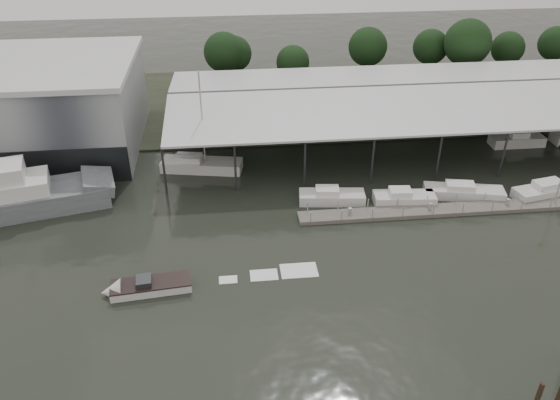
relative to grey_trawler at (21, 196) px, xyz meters
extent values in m
plane|color=black|center=(25.83, -14.78, -1.58)|extent=(200.00, 200.00, 0.00)
cube|color=#313628|center=(25.83, 27.22, -1.48)|extent=(140.00, 30.00, 0.30)
cube|color=#8F9498|center=(-2.17, 15.22, 3.42)|extent=(24.00, 20.00, 10.00)
cube|color=black|center=(-2.17, 5.17, 0.42)|extent=(24.00, 0.30, 4.00)
cube|color=silver|center=(-2.17, 15.22, 8.62)|extent=(24.50, 20.50, 0.60)
cube|color=#2A2C2E|center=(42.83, 13.22, 5.18)|extent=(58.00, 0.40, 0.30)
cylinder|color=#2A2C2E|center=(13.83, 1.72, 1.17)|extent=(0.24, 0.24, 5.50)
cylinder|color=#2A2C2E|center=(13.83, 24.72, 1.17)|extent=(0.24, 0.24, 5.50)
cube|color=slate|center=(40.83, -4.78, -1.38)|extent=(28.00, 2.00, 0.40)
cylinder|color=#9A9C9F|center=(27.83, -5.68, -0.78)|extent=(0.10, 0.10, 1.20)
cylinder|color=#9A9C9F|center=(53.83, -3.88, -0.78)|extent=(0.10, 0.10, 1.20)
cube|color=#9A9C9F|center=(39.83, -4.78, -0.88)|extent=(0.30, 0.30, 0.70)
cylinder|color=#9A9C9F|center=(52.83, -4.78, 0.92)|extent=(0.16, 0.16, 5.00)
cube|color=slate|center=(-0.11, -0.03, -0.68)|extent=(17.45, 8.84, 2.40)
cube|color=slate|center=(7.04, 1.72, 0.32)|extent=(4.25, 5.43, 1.80)
cube|color=silver|center=(-1.09, -0.27, 1.11)|extent=(8.63, 5.91, 1.80)
cube|color=silver|center=(-1.09, -0.27, 2.81)|extent=(4.75, 4.41, 1.61)
cube|color=silver|center=(17.42, 6.73, -1.08)|extent=(9.30, 4.27, 1.40)
cube|color=silver|center=(16.02, 7.00, -0.18)|extent=(3.16, 2.31, 0.80)
cylinder|color=#9A9C9F|center=(17.86, 6.64, 4.60)|extent=(0.16, 0.16, 10.65)
cylinder|color=#9A9C9F|center=(16.28, 6.95, 0.32)|extent=(3.46, 0.79, 0.12)
cube|color=silver|center=(13.69, -13.70, -1.23)|extent=(6.49, 2.61, 0.90)
cone|color=silver|center=(10.61, -14.00, -1.23)|extent=(1.79, 2.15, 2.00)
cube|color=black|center=(13.69, -13.70, -0.83)|extent=(6.50, 2.67, 0.12)
cube|color=#2A2C2E|center=(13.19, -13.75, -0.58)|extent=(1.33, 1.51, 0.50)
cube|color=white|center=(19.82, -13.09, -1.56)|extent=(2.30, 1.50, 0.04)
cube|color=white|center=(22.81, -12.80, -1.56)|extent=(3.10, 2.00, 0.04)
cube|color=white|center=(25.80, -12.50, -1.56)|extent=(3.90, 2.50, 0.04)
cube|color=silver|center=(30.66, -1.70, -1.08)|extent=(6.81, 2.93, 1.10)
cube|color=silver|center=(30.16, -1.70, -0.28)|extent=(2.48, 1.85, 0.70)
cube|color=silver|center=(37.89, -2.75, -1.08)|extent=(6.30, 2.68, 1.10)
cube|color=silver|center=(37.39, -2.75, -0.28)|extent=(2.27, 1.77, 0.70)
cube|color=silver|center=(44.37, -2.20, -1.08)|extent=(8.31, 3.88, 1.10)
cube|color=silver|center=(43.87, -2.20, -0.28)|extent=(3.09, 2.17, 0.70)
cube|color=silver|center=(53.54, -2.79, -1.08)|extent=(8.59, 3.81, 1.10)
cube|color=silver|center=(53.04, -2.79, -0.28)|extent=(3.17, 2.15, 0.70)
cylinder|color=black|center=(20.67, 32.99, 0.55)|extent=(0.50, 0.50, 4.25)
sphere|color=#1C3716|center=(20.67, 32.99, 4.37)|extent=(5.95, 5.95, 5.95)
cylinder|color=black|center=(22.23, 34.19, 0.33)|extent=(0.50, 0.50, 3.82)
sphere|color=#1C3716|center=(22.23, 34.19, 3.77)|extent=(5.35, 5.35, 5.35)
cylinder|color=black|center=(30.75, 30.42, 0.17)|extent=(0.50, 0.50, 3.50)
sphere|color=#1C3716|center=(30.75, 30.42, 3.33)|extent=(4.91, 4.91, 4.91)
cylinder|color=black|center=(42.80, 33.63, 0.54)|extent=(0.50, 0.50, 4.25)
sphere|color=#1C3716|center=(42.80, 33.63, 4.36)|extent=(5.94, 5.94, 5.94)
cylinder|color=black|center=(53.06, 34.25, 0.37)|extent=(0.50, 0.50, 3.91)
sphere|color=#1C3716|center=(53.06, 34.25, 3.89)|extent=(5.47, 5.47, 5.47)
cylinder|color=black|center=(57.21, 30.36, 0.93)|extent=(0.50, 0.50, 5.01)
sphere|color=#1C3716|center=(57.21, 30.36, 5.44)|extent=(7.02, 7.02, 7.02)
cylinder|color=black|center=(65.41, 33.35, 0.26)|extent=(0.50, 0.50, 3.68)
sphere|color=#1C3716|center=(65.41, 33.35, 3.57)|extent=(5.15, 5.15, 5.15)
cylinder|color=black|center=(73.78, 34.16, 0.36)|extent=(0.50, 0.50, 3.88)
sphere|color=#1C3716|center=(73.78, 34.16, 3.85)|extent=(5.43, 5.43, 5.43)
camera|label=1|loc=(20.28, -48.51, 27.09)|focal=35.00mm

